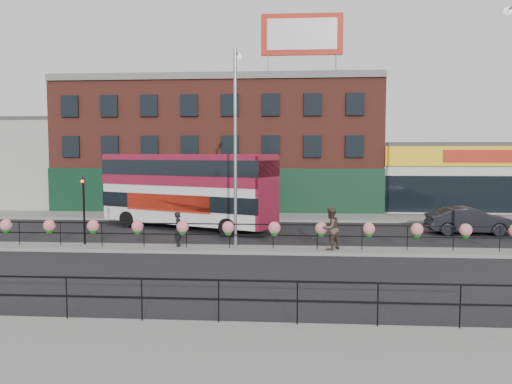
# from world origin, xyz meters

# --- Properties ---
(ground) EXTENTS (120.00, 120.00, 0.00)m
(ground) POSITION_xyz_m (0.00, 0.00, 0.00)
(ground) COLOR black
(ground) RESTS_ON ground
(south_pavement) EXTENTS (60.00, 4.00, 0.15)m
(south_pavement) POSITION_xyz_m (0.00, -12.00, 0.07)
(south_pavement) COLOR gray
(south_pavement) RESTS_ON ground
(north_pavement) EXTENTS (60.00, 4.00, 0.15)m
(north_pavement) POSITION_xyz_m (0.00, 12.00, 0.07)
(north_pavement) COLOR gray
(north_pavement) RESTS_ON ground
(median) EXTENTS (60.00, 1.60, 0.15)m
(median) POSITION_xyz_m (0.00, 0.00, 0.07)
(median) COLOR gray
(median) RESTS_ON ground
(yellow_line_inner) EXTENTS (60.00, 0.10, 0.01)m
(yellow_line_inner) POSITION_xyz_m (0.00, -9.70, 0.01)
(yellow_line_inner) COLOR gold
(yellow_line_inner) RESTS_ON ground
(yellow_line_outer) EXTENTS (60.00, 0.10, 0.01)m
(yellow_line_outer) POSITION_xyz_m (0.00, -9.88, 0.01)
(yellow_line_outer) COLOR gold
(yellow_line_outer) RESTS_ON ground
(brick_building) EXTENTS (25.00, 12.21, 10.30)m
(brick_building) POSITION_xyz_m (-4.00, 19.96, 5.13)
(brick_building) COLOR brown
(brick_building) RESTS_ON ground
(supermarket) EXTENTS (15.00, 12.25, 5.30)m
(supermarket) POSITION_xyz_m (16.00, 19.90, 2.65)
(supermarket) COLOR silver
(supermarket) RESTS_ON ground
(billboard) EXTENTS (6.00, 0.29, 4.40)m
(billboard) POSITION_xyz_m (2.50, 14.99, 13.18)
(billboard) COLOR #B62110
(billboard) RESTS_ON brick_building
(median_railing) EXTENTS (30.04, 0.56, 1.23)m
(median_railing) POSITION_xyz_m (0.00, 0.00, 1.05)
(median_railing) COLOR black
(median_railing) RESTS_ON median
(south_railing) EXTENTS (20.04, 0.05, 1.12)m
(south_railing) POSITION_xyz_m (-2.00, -10.10, 0.96)
(south_railing) COLOR black
(south_railing) RESTS_ON south_pavement
(double_decker_bus) EXTENTS (11.09, 6.81, 4.44)m
(double_decker_bus) POSITION_xyz_m (-4.35, 6.61, 2.73)
(double_decker_bus) COLOR silver
(double_decker_bus) RESTS_ON ground
(car) EXTENTS (1.70, 4.63, 1.52)m
(car) POSITION_xyz_m (11.70, 5.80, 0.76)
(car) COLOR black
(car) RESTS_ON ground
(pedestrian_a) EXTENTS (0.65, 0.48, 1.61)m
(pedestrian_a) POSITION_xyz_m (-3.43, 0.28, 0.95)
(pedestrian_a) COLOR black
(pedestrian_a) RESTS_ON median
(pedestrian_b) EXTENTS (1.67, 1.67, 1.93)m
(pedestrian_b) POSITION_xyz_m (3.59, -0.07, 1.11)
(pedestrian_b) COLOR #4B3A31
(pedestrian_b) RESTS_ON median
(lamp_column_west) EXTENTS (0.33, 1.59, 9.06)m
(lamp_column_west) POSITION_xyz_m (-0.73, 0.33, 5.52)
(lamp_column_west) COLOR gray
(lamp_column_west) RESTS_ON median
(traffic_light_median) EXTENTS (0.15, 0.28, 3.65)m
(traffic_light_median) POSITION_xyz_m (-8.00, 0.39, 2.47)
(traffic_light_median) COLOR black
(traffic_light_median) RESTS_ON median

